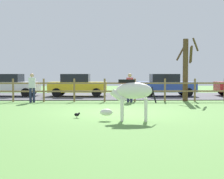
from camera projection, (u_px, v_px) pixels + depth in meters
ground_plane at (115, 112)px, 13.30m from camera, size 60.00×60.00×0.00m
parking_asphalt at (111, 96)px, 22.59m from camera, size 28.00×7.40×0.05m
paddock_fence at (105, 89)px, 18.25m from camera, size 21.22×0.11×1.34m
bare_tree at (186, 67)px, 18.62m from camera, size 1.37×1.36×3.67m
zebra at (131, 94)px, 10.67m from camera, size 1.93×0.61×1.41m
crow_on_grass at (77, 114)px, 11.43m from camera, size 0.22×0.10×0.20m
parked_car_white at (9, 85)px, 22.21m from camera, size 4.07×2.02×1.56m
parked_car_blue at (166, 85)px, 22.23m from camera, size 4.01×1.90×1.56m
parked_car_yellow at (77, 85)px, 22.04m from camera, size 4.08×2.03×1.56m
visitor_left_of_tree at (130, 86)px, 17.80m from camera, size 0.38×0.26×1.64m
visitor_right_of_tree at (32, 86)px, 17.63m from camera, size 0.38×0.26×1.64m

